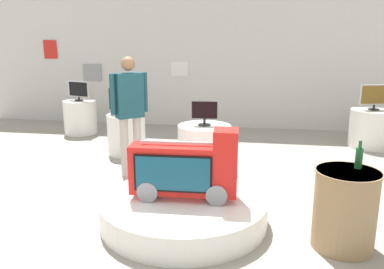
{
  "coord_description": "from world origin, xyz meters",
  "views": [
    {
      "loc": [
        1.01,
        -4.04,
        1.98
      ],
      "look_at": [
        0.22,
        0.64,
        0.81
      ],
      "focal_mm": 36.87,
      "sensor_mm": 36.0,
      "label": 1
    }
  ],
  "objects_px": {
    "tv_on_right_rear": "(125,100)",
    "bottle_on_side_table": "(359,157)",
    "main_display_pedestal": "(184,210)",
    "shopper_browsing_near_truck": "(130,107)",
    "display_pedestal_far_right": "(80,117)",
    "side_table_round": "(345,209)",
    "tv_on_far_right": "(78,90)",
    "display_pedestal_right_rear": "(126,134)",
    "tv_on_left_rear": "(204,112)",
    "novelty_firetruck_tv": "(186,170)",
    "tv_on_center_rear": "(375,96)",
    "display_pedestal_center_rear": "(371,128)",
    "display_pedestal_left_rear": "(204,148)"
  },
  "relations": [
    {
      "from": "side_table_round",
      "to": "shopper_browsing_near_truck",
      "type": "xyz_separation_m",
      "value": [
        -2.67,
        1.68,
        0.62
      ]
    },
    {
      "from": "display_pedestal_center_rear",
      "to": "side_table_round",
      "type": "relative_size",
      "value": 1.01
    },
    {
      "from": "side_table_round",
      "to": "main_display_pedestal",
      "type": "bearing_deg",
      "value": 170.77
    },
    {
      "from": "display_pedestal_center_rear",
      "to": "tv_on_right_rear",
      "type": "distance_m",
      "value": 4.53
    },
    {
      "from": "display_pedestal_right_rear",
      "to": "bottle_on_side_table",
      "type": "xyz_separation_m",
      "value": [
        3.2,
        -2.61,
        0.54
      ]
    },
    {
      "from": "tv_on_center_rear",
      "to": "tv_on_right_rear",
      "type": "xyz_separation_m",
      "value": [
        -4.33,
        -1.18,
        -0.01
      ]
    },
    {
      "from": "novelty_firetruck_tv",
      "to": "tv_on_left_rear",
      "type": "height_order",
      "value": "same"
    },
    {
      "from": "tv_on_far_right",
      "to": "shopper_browsing_near_truck",
      "type": "distance_m",
      "value": 2.99
    },
    {
      "from": "display_pedestal_far_right",
      "to": "side_table_round",
      "type": "distance_m",
      "value": 6.07
    },
    {
      "from": "novelty_firetruck_tv",
      "to": "display_pedestal_center_rear",
      "type": "bearing_deg",
      "value": 52.08
    },
    {
      "from": "display_pedestal_far_right",
      "to": "tv_on_far_right",
      "type": "height_order",
      "value": "tv_on_far_right"
    },
    {
      "from": "main_display_pedestal",
      "to": "shopper_browsing_near_truck",
      "type": "height_order",
      "value": "shopper_browsing_near_truck"
    },
    {
      "from": "tv_on_left_rear",
      "to": "shopper_browsing_near_truck",
      "type": "xyz_separation_m",
      "value": [
        -1.03,
        -0.39,
        0.11
      ]
    },
    {
      "from": "display_pedestal_left_rear",
      "to": "tv_on_left_rear",
      "type": "xyz_separation_m",
      "value": [
        -0.0,
        -0.0,
        0.55
      ]
    },
    {
      "from": "novelty_firetruck_tv",
      "to": "tv_on_left_rear",
      "type": "distance_m",
      "value": 1.83
    },
    {
      "from": "display_pedestal_center_rear",
      "to": "display_pedestal_right_rear",
      "type": "xyz_separation_m",
      "value": [
        -4.33,
        -1.18,
        0.0
      ]
    },
    {
      "from": "display_pedestal_far_right",
      "to": "tv_on_far_right",
      "type": "bearing_deg",
      "value": -74.4
    },
    {
      "from": "display_pedestal_left_rear",
      "to": "main_display_pedestal",
      "type": "bearing_deg",
      "value": -89.25
    },
    {
      "from": "tv_on_far_right",
      "to": "tv_on_center_rear",
      "type": "bearing_deg",
      "value": -1.15
    },
    {
      "from": "display_pedestal_center_rear",
      "to": "display_pedestal_far_right",
      "type": "xyz_separation_m",
      "value": [
        -5.79,
        0.12,
        0.0
      ]
    },
    {
      "from": "display_pedestal_far_right",
      "to": "side_table_round",
      "type": "relative_size",
      "value": 0.9
    },
    {
      "from": "display_pedestal_left_rear",
      "to": "display_pedestal_right_rear",
      "type": "distance_m",
      "value": 1.59
    },
    {
      "from": "display_pedestal_left_rear",
      "to": "tv_on_right_rear",
      "type": "bearing_deg",
      "value": 156.39
    },
    {
      "from": "display_pedestal_center_rear",
      "to": "display_pedestal_right_rear",
      "type": "relative_size",
      "value": 1.12
    },
    {
      "from": "bottle_on_side_table",
      "to": "main_display_pedestal",
      "type": "bearing_deg",
      "value": 174.42
    },
    {
      "from": "tv_on_right_rear",
      "to": "main_display_pedestal",
      "type": "bearing_deg",
      "value": -58.79
    },
    {
      "from": "side_table_round",
      "to": "bottle_on_side_table",
      "type": "height_order",
      "value": "bottle_on_side_table"
    },
    {
      "from": "display_pedestal_center_rear",
      "to": "tv_on_right_rear",
      "type": "xyz_separation_m",
      "value": [
        -4.33,
        -1.18,
        0.6
      ]
    },
    {
      "from": "display_pedestal_left_rear",
      "to": "tv_on_left_rear",
      "type": "distance_m",
      "value": 0.55
    },
    {
      "from": "display_pedestal_left_rear",
      "to": "display_pedestal_far_right",
      "type": "distance_m",
      "value": 3.5
    },
    {
      "from": "tv_on_center_rear",
      "to": "side_table_round",
      "type": "xyz_separation_m",
      "value": [
        -1.24,
        -3.89,
        -0.56
      ]
    },
    {
      "from": "novelty_firetruck_tv",
      "to": "tv_on_center_rear",
      "type": "distance_m",
      "value": 4.61
    },
    {
      "from": "side_table_round",
      "to": "tv_on_far_right",
      "type": "bearing_deg",
      "value": 138.69
    },
    {
      "from": "tv_on_right_rear",
      "to": "tv_on_far_right",
      "type": "distance_m",
      "value": 1.95
    },
    {
      "from": "tv_on_far_right",
      "to": "display_pedestal_right_rear",
      "type": "bearing_deg",
      "value": -41.52
    },
    {
      "from": "tv_on_far_right",
      "to": "bottle_on_side_table",
      "type": "height_order",
      "value": "tv_on_far_right"
    },
    {
      "from": "display_pedestal_right_rear",
      "to": "bottle_on_side_table",
      "type": "height_order",
      "value": "bottle_on_side_table"
    },
    {
      "from": "main_display_pedestal",
      "to": "display_pedestal_far_right",
      "type": "bearing_deg",
      "value": 128.15
    },
    {
      "from": "display_pedestal_left_rear",
      "to": "side_table_round",
      "type": "distance_m",
      "value": 2.64
    },
    {
      "from": "tv_on_left_rear",
      "to": "shopper_browsing_near_truck",
      "type": "height_order",
      "value": "shopper_browsing_near_truck"
    },
    {
      "from": "tv_on_far_right",
      "to": "shopper_browsing_near_truck",
      "type": "bearing_deg",
      "value": -50.97
    },
    {
      "from": "novelty_firetruck_tv",
      "to": "tv_on_center_rear",
      "type": "relative_size",
      "value": 2.11
    },
    {
      "from": "tv_on_right_rear",
      "to": "bottle_on_side_table",
      "type": "bearing_deg",
      "value": -39.24
    },
    {
      "from": "tv_on_left_rear",
      "to": "tv_on_far_right",
      "type": "distance_m",
      "value": 3.5
    },
    {
      "from": "main_display_pedestal",
      "to": "tv_on_far_right",
      "type": "distance_m",
      "value": 4.82
    },
    {
      "from": "display_pedestal_far_right",
      "to": "display_pedestal_center_rear",
      "type": "bearing_deg",
      "value": -1.15
    },
    {
      "from": "main_display_pedestal",
      "to": "display_pedestal_center_rear",
      "type": "xyz_separation_m",
      "value": [
        2.85,
        3.63,
        0.21
      ]
    },
    {
      "from": "tv_on_left_rear",
      "to": "display_pedestal_center_rear",
      "type": "height_order",
      "value": "tv_on_left_rear"
    },
    {
      "from": "tv_on_left_rear",
      "to": "tv_on_right_rear",
      "type": "height_order",
      "value": "tv_on_right_rear"
    },
    {
      "from": "tv_on_left_rear",
      "to": "display_pedestal_far_right",
      "type": "bearing_deg",
      "value": 146.35
    }
  ]
}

